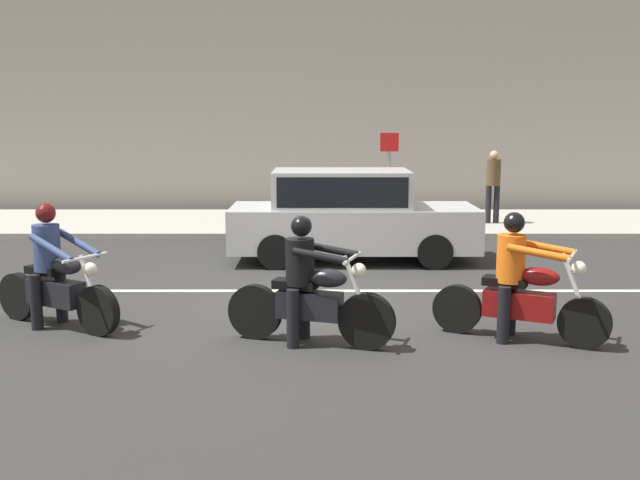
{
  "coord_description": "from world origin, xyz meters",
  "views": [
    {
      "loc": [
        0.32,
        -10.3,
        2.67
      ],
      "look_at": [
        0.28,
        -0.18,
        0.99
      ],
      "focal_mm": 41.14,
      "sensor_mm": 36.0,
      "label": 1
    }
  ],
  "objects_px": {
    "parked_sedan_silver": "(352,215)",
    "motorcycle_with_rider_black_leather": "(311,292)",
    "motorcycle_with_rider_orange_stripe": "(522,289)",
    "pedestrian_bystander": "(497,181)",
    "motorcycle_with_rider_denim_blue": "(58,277)",
    "street_sign_post": "(392,168)"
  },
  "relations": [
    {
      "from": "parked_sedan_silver",
      "to": "motorcycle_with_rider_black_leather",
      "type": "bearing_deg",
      "value": -97.41
    },
    {
      "from": "motorcycle_with_rider_orange_stripe",
      "to": "pedestrian_bystander",
      "type": "height_order",
      "value": "pedestrian_bystander"
    },
    {
      "from": "motorcycle_with_rider_denim_blue",
      "to": "parked_sedan_silver",
      "type": "xyz_separation_m",
      "value": [
        3.96,
        4.5,
        0.23
      ]
    },
    {
      "from": "motorcycle_with_rider_black_leather",
      "to": "motorcycle_with_rider_denim_blue",
      "type": "height_order",
      "value": "motorcycle_with_rider_denim_blue"
    },
    {
      "from": "motorcycle_with_rider_denim_blue",
      "to": "motorcycle_with_rider_orange_stripe",
      "type": "relative_size",
      "value": 0.97
    },
    {
      "from": "motorcycle_with_rider_orange_stripe",
      "to": "street_sign_post",
      "type": "relative_size",
      "value": 0.89
    },
    {
      "from": "street_sign_post",
      "to": "pedestrian_bystander",
      "type": "height_order",
      "value": "street_sign_post"
    },
    {
      "from": "street_sign_post",
      "to": "parked_sedan_silver",
      "type": "bearing_deg",
      "value": -106.07
    },
    {
      "from": "motorcycle_with_rider_denim_blue",
      "to": "street_sign_post",
      "type": "bearing_deg",
      "value": 58.75
    },
    {
      "from": "parked_sedan_silver",
      "to": "motorcycle_with_rider_orange_stripe",
      "type": "bearing_deg",
      "value": -69.8
    },
    {
      "from": "motorcycle_with_rider_orange_stripe",
      "to": "parked_sedan_silver",
      "type": "height_order",
      "value": "parked_sedan_silver"
    },
    {
      "from": "motorcycle_with_rider_orange_stripe",
      "to": "street_sign_post",
      "type": "distance_m",
      "value": 8.99
    },
    {
      "from": "motorcycle_with_rider_denim_blue",
      "to": "street_sign_post",
      "type": "xyz_separation_m",
      "value": [
        5.07,
        8.35,
        0.85
      ]
    },
    {
      "from": "parked_sedan_silver",
      "to": "pedestrian_bystander",
      "type": "height_order",
      "value": "pedestrian_bystander"
    },
    {
      "from": "parked_sedan_silver",
      "to": "pedestrian_bystander",
      "type": "bearing_deg",
      "value": 48.08
    },
    {
      "from": "street_sign_post",
      "to": "pedestrian_bystander",
      "type": "distance_m",
      "value": 2.6
    },
    {
      "from": "motorcycle_with_rider_black_leather",
      "to": "street_sign_post",
      "type": "height_order",
      "value": "street_sign_post"
    },
    {
      "from": "motorcycle_with_rider_orange_stripe",
      "to": "pedestrian_bystander",
      "type": "relative_size",
      "value": 1.12
    },
    {
      "from": "motorcycle_with_rider_orange_stripe",
      "to": "street_sign_post",
      "type": "xyz_separation_m",
      "value": [
        -0.75,
        8.92,
        0.86
      ]
    },
    {
      "from": "motorcycle_with_rider_black_leather",
      "to": "motorcycle_with_rider_denim_blue",
      "type": "distance_m",
      "value": 3.36
    },
    {
      "from": "motorcycle_with_rider_orange_stripe",
      "to": "street_sign_post",
      "type": "height_order",
      "value": "street_sign_post"
    },
    {
      "from": "motorcycle_with_rider_orange_stripe",
      "to": "parked_sedan_silver",
      "type": "relative_size",
      "value": 0.43
    }
  ]
}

